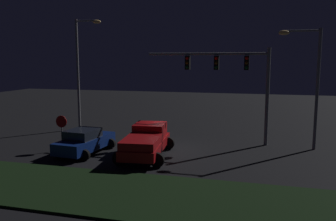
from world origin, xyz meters
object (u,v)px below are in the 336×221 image
(car_sedan, at_px, (85,141))
(street_lamp_right, at_px, (309,73))
(pickup_truck, at_px, (147,140))
(traffic_signal_gantry, at_px, (231,72))
(street_lamp_left, at_px, (82,62))
(stop_sign, at_px, (62,126))

(car_sedan, height_order, street_lamp_right, street_lamp_right)
(pickup_truck, xyz_separation_m, traffic_signal_gantry, (4.42, 4.68, 3.90))
(traffic_signal_gantry, distance_m, street_lamp_left, 12.17)
(car_sedan, bearing_deg, street_lamp_right, -65.82)
(stop_sign, bearing_deg, street_lamp_left, 107.01)
(pickup_truck, bearing_deg, traffic_signal_gantry, -49.60)
(pickup_truck, bearing_deg, stop_sign, 84.54)
(pickup_truck, relative_size, street_lamp_left, 0.63)
(street_lamp_right, bearing_deg, pickup_truck, -155.24)
(traffic_signal_gantry, relative_size, street_lamp_left, 0.93)
(car_sedan, relative_size, street_lamp_right, 0.59)
(pickup_truck, distance_m, street_lamp_left, 10.94)
(street_lamp_left, bearing_deg, stop_sign, -72.99)
(street_lamp_right, height_order, stop_sign, street_lamp_right)
(traffic_signal_gantry, bearing_deg, street_lamp_right, -4.44)
(car_sedan, xyz_separation_m, street_lamp_left, (-3.70, 6.76, 4.77))
(street_lamp_left, relative_size, street_lamp_right, 1.17)
(street_lamp_left, bearing_deg, car_sedan, -61.30)
(car_sedan, bearing_deg, street_lamp_left, 33.67)
(street_lamp_left, height_order, street_lamp_right, street_lamp_left)
(pickup_truck, height_order, stop_sign, stop_sign)
(street_lamp_left, height_order, stop_sign, street_lamp_left)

